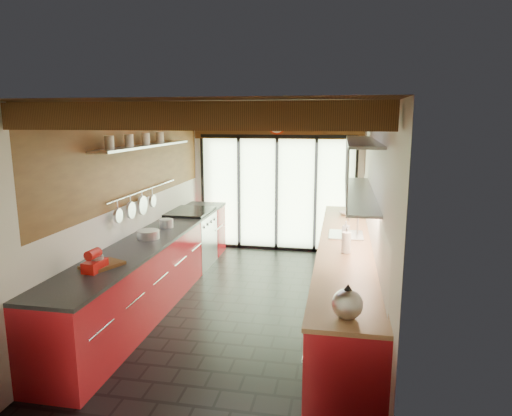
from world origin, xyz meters
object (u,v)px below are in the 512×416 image
object	(u,v)px
stand_mixer	(95,262)
bowl	(345,213)
paper_towel	(346,243)
soap_bottle	(346,228)
kettle	(347,302)

from	to	relation	value
stand_mixer	bowl	distance (m)	4.19
bowl	paper_towel	bearing A→B (deg)	-90.00
soap_bottle	bowl	world-z (taller)	soap_bottle
stand_mixer	kettle	bearing A→B (deg)	-14.65
stand_mixer	kettle	world-z (taller)	kettle
paper_towel	bowl	size ratio (longest dim) A/B	1.40
soap_bottle	bowl	distance (m)	1.32
kettle	bowl	size ratio (longest dim) A/B	1.55
kettle	bowl	world-z (taller)	kettle
paper_towel	bowl	xyz separation A→B (m)	(0.00, 2.20, -0.10)
stand_mixer	paper_towel	distance (m)	2.78
kettle	bowl	bearing A→B (deg)	90.00
kettle	soap_bottle	bearing A→B (deg)	90.00
kettle	paper_towel	world-z (taller)	paper_towel
kettle	bowl	distance (m)	4.00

